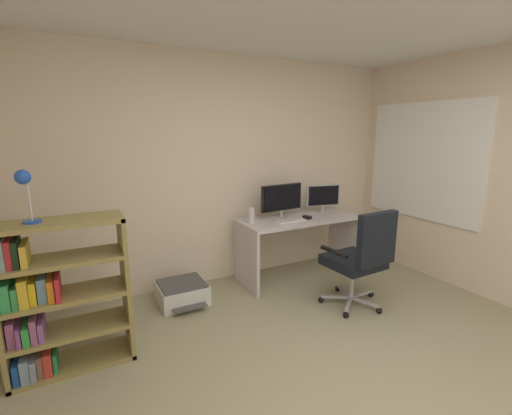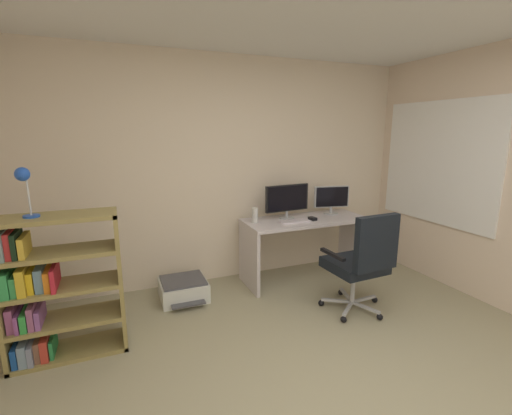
% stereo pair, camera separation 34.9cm
% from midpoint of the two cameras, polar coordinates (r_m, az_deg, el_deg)
% --- Properties ---
extents(wall_back, '(4.54, 0.10, 2.56)m').
position_cam_midpoint_polar(wall_back, '(4.09, -8.67, 5.77)').
color(wall_back, beige).
rests_on(wall_back, ground).
extents(window_pane, '(0.01, 1.43, 1.31)m').
position_cam_midpoint_polar(window_pane, '(4.63, 23.54, 6.86)').
color(window_pane, white).
extents(window_frame, '(0.02, 1.51, 1.39)m').
position_cam_midpoint_polar(window_frame, '(4.63, 23.49, 6.86)').
color(window_frame, white).
extents(desk, '(1.45, 0.60, 0.74)m').
position_cam_midpoint_polar(desk, '(4.21, 4.67, -4.23)').
color(desk, silver).
rests_on(desk, ground).
extents(monitor_main, '(0.56, 0.18, 0.39)m').
position_cam_midpoint_polar(monitor_main, '(4.10, 1.76, 1.43)').
color(monitor_main, '#B2B5B7').
rests_on(monitor_main, desk).
extents(monitor_secondary, '(0.44, 0.18, 0.35)m').
position_cam_midpoint_polar(monitor_secondary, '(4.44, 8.61, 1.72)').
color(monitor_secondary, '#B2B5B7').
rests_on(monitor_secondary, desk).
extents(keyboard, '(0.34, 0.14, 0.02)m').
position_cam_midpoint_polar(keyboard, '(3.97, 3.08, -2.14)').
color(keyboard, silver).
rests_on(keyboard, desk).
extents(computer_mouse, '(0.07, 0.11, 0.03)m').
position_cam_midpoint_polar(computer_mouse, '(4.11, 5.88, -1.62)').
color(computer_mouse, black).
rests_on(computer_mouse, desk).
extents(desktop_speaker, '(0.07, 0.07, 0.17)m').
position_cam_midpoint_polar(desktop_speaker, '(3.90, -3.32, -1.29)').
color(desktop_speaker, silver).
rests_on(desktop_speaker, desk).
extents(office_chair, '(0.62, 0.64, 1.01)m').
position_cam_midpoint_polar(office_chair, '(3.54, 14.00, -7.65)').
color(office_chair, '#B7BABC').
rests_on(office_chair, ground).
extents(bookshelf, '(0.84, 0.35, 1.13)m').
position_cam_midpoint_polar(bookshelf, '(3.07, -33.07, -12.55)').
color(bookshelf, olive).
rests_on(bookshelf, ground).
extents(desk_lamp, '(0.12, 0.11, 0.36)m').
position_cam_midpoint_polar(desk_lamp, '(2.86, -36.41, 2.85)').
color(desk_lamp, blue).
rests_on(desk_lamp, bookshelf).
extents(printer, '(0.48, 0.52, 0.22)m').
position_cam_midpoint_polar(printer, '(3.83, -14.51, -13.25)').
color(printer, silver).
rests_on(printer, ground).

